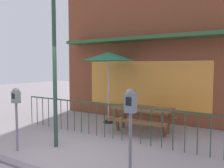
{
  "coord_description": "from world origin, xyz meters",
  "views": [
    {
      "loc": [
        3.8,
        -3.8,
        2.03
      ],
      "look_at": [
        -0.01,
        2.17,
        1.49
      ],
      "focal_mm": 38.73,
      "sensor_mm": 36.0,
      "label": 1
    }
  ],
  "objects": [
    {
      "name": "picnic_table_left",
      "position": [
        0.68,
        2.81,
        0.61
      ],
      "size": [
        1.89,
        1.48,
        0.79
      ],
      "color": "brown",
      "rests_on": "ground"
    },
    {
      "name": "street_lamp",
      "position": [
        -0.59,
        0.46,
        2.64
      ],
      "size": [
        0.28,
        0.28,
        4.05
      ],
      "color": "#294334",
      "rests_on": "ground"
    },
    {
      "name": "parking_meter_far",
      "position": [
        -1.15,
        -0.26,
        1.17
      ],
      "size": [
        0.18,
        0.17,
        1.51
      ],
      "color": "slate",
      "rests_on": "ground"
    },
    {
      "name": "ground",
      "position": [
        0.0,
        0.0,
        0.0
      ],
      "size": [
        40.0,
        40.0,
        0.0
      ],
      "primitive_type": "plane",
      "color": "gray"
    },
    {
      "name": "pub_storefront",
      "position": [
        0.0,
        4.6,
        2.87
      ],
      "size": [
        7.42,
        1.27,
        5.78
      ],
      "color": "#46291D",
      "rests_on": "ground"
    },
    {
      "name": "parking_meter_near",
      "position": [
        1.87,
        -0.19,
        1.27
      ],
      "size": [
        0.18,
        0.17,
        1.64
      ],
      "color": "slate",
      "rests_on": "ground"
    },
    {
      "name": "patio_fence_front",
      "position": [
        0.0,
        1.77,
        0.66
      ],
      "size": [
        6.26,
        0.04,
        0.97
      ],
      "color": "#28432C",
      "rests_on": "ground"
    },
    {
      "name": "patio_umbrella",
      "position": [
        -0.87,
        3.29,
        2.34
      ],
      "size": [
        1.9,
        1.9,
        2.51
      ],
      "color": "black",
      "rests_on": "ground"
    }
  ]
}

